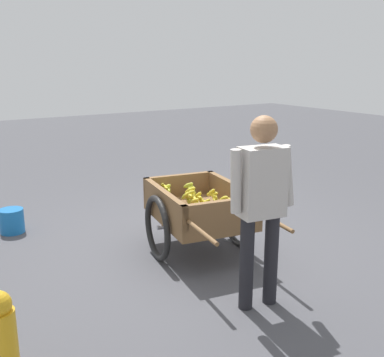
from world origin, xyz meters
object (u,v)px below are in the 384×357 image
fruit_cart (199,211)px  fire_hydrant (1,346)px  plastic_bucket (12,221)px  vendor_person (261,197)px

fruit_cart → fire_hydrant: size_ratio=2.61×
fruit_cart → plastic_bucket: size_ratio=6.42×
fruit_cart → fire_hydrant: fruit_cart is taller
fruit_cart → vendor_person: bearing=170.6°
vendor_person → fire_hydrant: vendor_person is taller
vendor_person → plastic_bucket: size_ratio=5.53×
fire_hydrant → plastic_bucket: (2.75, -0.62, -0.20)m
vendor_person → fruit_cart: bearing=-9.4°
fruit_cart → plastic_bucket: (1.59, 1.47, -0.30)m
fruit_cart → vendor_person: size_ratio=1.16×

